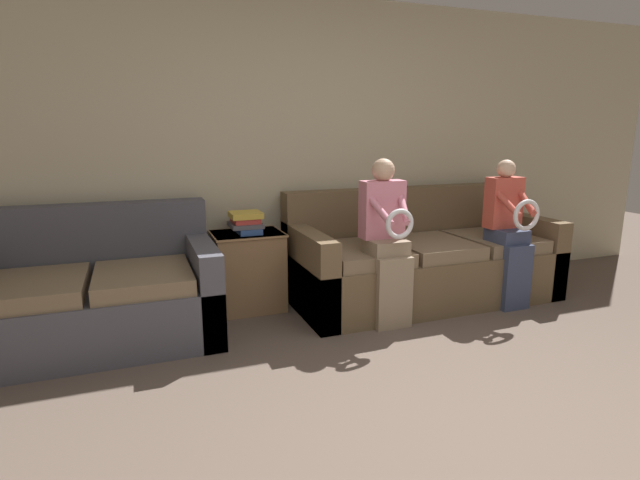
# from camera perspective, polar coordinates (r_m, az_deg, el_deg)

# --- Properties ---
(ground_plane) EXTENTS (14.00, 14.00, 0.00)m
(ground_plane) POSITION_cam_1_polar(r_m,az_deg,el_deg) (2.49, 20.58, -24.29)
(ground_plane) COLOR brown
(wall_back) EXTENTS (7.98, 0.06, 2.55)m
(wall_back) POSITION_cam_1_polar(r_m,az_deg,el_deg) (4.40, -2.17, 10.10)
(wall_back) COLOR #BCB293
(wall_back) RESTS_ON ground_plane
(couch_main) EXTENTS (2.29, 0.98, 0.94)m
(couch_main) POSITION_cam_1_polar(r_m,az_deg,el_deg) (4.47, 11.45, -2.37)
(couch_main) COLOR brown
(couch_main) RESTS_ON ground_plane
(couch_side) EXTENTS (1.66, 0.98, 0.92)m
(couch_side) POSITION_cam_1_polar(r_m,az_deg,el_deg) (3.84, -24.47, -5.91)
(couch_side) COLOR #4C4C56
(couch_side) RESTS_ON ground_plane
(child_left_seated) EXTENTS (0.34, 0.38, 1.25)m
(child_left_seated) POSITION_cam_1_polar(r_m,az_deg,el_deg) (3.76, 7.64, 0.44)
(child_left_seated) COLOR gray
(child_left_seated) RESTS_ON ground_plane
(child_right_seated) EXTENTS (0.30, 0.36, 1.22)m
(child_right_seated) POSITION_cam_1_polar(r_m,az_deg,el_deg) (4.41, 20.82, 1.29)
(child_right_seated) COLOR #384260
(child_right_seated) RESTS_ON ground_plane
(side_shelf) EXTENTS (0.57, 0.44, 0.64)m
(side_shelf) POSITION_cam_1_polar(r_m,az_deg,el_deg) (4.14, -8.20, -3.42)
(side_shelf) COLOR olive
(side_shelf) RESTS_ON ground_plane
(book_stack) EXTENTS (0.25, 0.31, 0.17)m
(book_stack) POSITION_cam_1_polar(r_m,az_deg,el_deg) (4.05, -8.45, 2.01)
(book_stack) COLOR #33569E
(book_stack) RESTS_ON side_shelf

